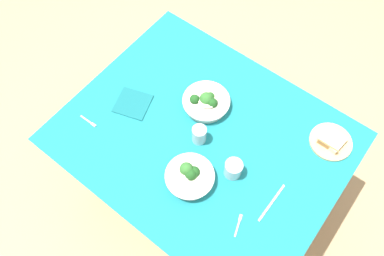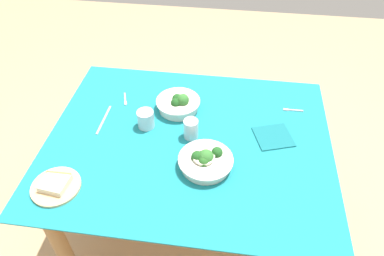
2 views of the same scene
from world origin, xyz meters
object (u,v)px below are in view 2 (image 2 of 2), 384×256
object	(u,v)px
water_glass_center	(146,119)
fork_by_near_bowl	(125,100)
broccoli_bowl_near	(178,103)
fork_by_far_bowl	(292,110)
water_glass_side	(191,129)
bread_side_plate	(56,185)
napkin_folded_upper	(273,137)
table_knife_left	(104,120)
broccoli_bowl_far	(205,161)

from	to	relation	value
water_glass_center	fork_by_near_bowl	xyz separation A→B (m)	(0.16, -0.18, -0.04)
broccoli_bowl_near	fork_by_far_bowl	xyz separation A→B (m)	(-0.57, -0.07, -0.03)
water_glass_side	fork_by_far_bowl	size ratio (longest dim) A/B	0.97
fork_by_far_bowl	fork_by_near_bowl	xyz separation A→B (m)	(0.86, 0.03, -0.00)
bread_side_plate	fork_by_near_bowl	distance (m)	0.60
water_glass_center	water_glass_side	distance (m)	0.23
water_glass_center	water_glass_side	world-z (taller)	water_glass_side
fork_by_near_bowl	water_glass_center	bearing A→B (deg)	22.68
broccoli_bowl_near	bread_side_plate	distance (m)	0.69
broccoli_bowl_near	water_glass_center	distance (m)	0.20
broccoli_bowl_near	bread_side_plate	world-z (taller)	broccoli_bowl_near
water_glass_side	fork_by_far_bowl	distance (m)	0.54
fork_by_near_bowl	napkin_folded_upper	distance (m)	0.78
water_glass_center	napkin_folded_upper	xyz separation A→B (m)	(-0.60, -0.00, -0.04)
water_glass_side	table_knife_left	size ratio (longest dim) A/B	0.47
water_glass_side	fork_by_near_bowl	size ratio (longest dim) A/B	0.98
fork_by_far_bowl	table_knife_left	size ratio (longest dim) A/B	0.48
bread_side_plate	fork_by_far_bowl	bearing A→B (deg)	-147.77
bread_side_plate	fork_by_near_bowl	xyz separation A→B (m)	(-0.12, -0.58, -0.01)
broccoli_bowl_far	broccoli_bowl_near	size ratio (longest dim) A/B	1.07
water_glass_center	fork_by_near_bowl	distance (m)	0.24
broccoli_bowl_near	water_glass_center	bearing A→B (deg)	47.26
water_glass_side	napkin_folded_upper	world-z (taller)	water_glass_side
water_glass_center	fork_by_far_bowl	world-z (taller)	water_glass_center
fork_by_near_bowl	table_knife_left	bearing A→B (deg)	-38.58
bread_side_plate	water_glass_side	xyz separation A→B (m)	(-0.50, -0.37, 0.03)
bread_side_plate	napkin_folded_upper	world-z (taller)	bread_side_plate
water_glass_side	fork_by_near_bowl	xyz separation A→B (m)	(0.38, -0.22, -0.05)
fork_by_far_bowl	broccoli_bowl_far	bearing A→B (deg)	45.44
broccoli_bowl_near	fork_by_near_bowl	world-z (taller)	broccoli_bowl_near
broccoli_bowl_near	table_knife_left	xyz separation A→B (m)	(0.35, 0.13, -0.03)
fork_by_far_bowl	table_knife_left	xyz separation A→B (m)	(0.92, 0.20, -0.00)
water_glass_side	broccoli_bowl_near	bearing A→B (deg)	-64.33
fork_by_near_bowl	fork_by_far_bowl	bearing A→B (deg)	73.85
fork_by_far_bowl	water_glass_center	bearing A→B (deg)	15.13
broccoli_bowl_near	fork_by_near_bowl	xyz separation A→B (m)	(0.29, -0.03, -0.03)
fork_by_far_bowl	napkin_folded_upper	bearing A→B (deg)	62.68
bread_side_plate	napkin_folded_upper	xyz separation A→B (m)	(-0.88, -0.41, -0.01)
bread_side_plate	table_knife_left	size ratio (longest dim) A/B	0.98
bread_side_plate	water_glass_center	xyz separation A→B (m)	(-0.28, -0.41, 0.03)
bread_side_plate	napkin_folded_upper	bearing A→B (deg)	-154.99
water_glass_center	broccoli_bowl_near	bearing A→B (deg)	-132.74
broccoli_bowl_near	napkin_folded_upper	world-z (taller)	broccoli_bowl_near
broccoli_bowl_far	fork_by_near_bowl	xyz separation A→B (m)	(0.46, -0.39, -0.03)
water_glass_center	fork_by_near_bowl	size ratio (longest dim) A/B	0.90
table_knife_left	napkin_folded_upper	world-z (taller)	napkin_folded_upper
fork_by_far_bowl	table_knife_left	world-z (taller)	same
water_glass_side	bread_side_plate	bearing A→B (deg)	36.10
water_glass_side	table_knife_left	distance (m)	0.44
water_glass_side	napkin_folded_upper	distance (m)	0.39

